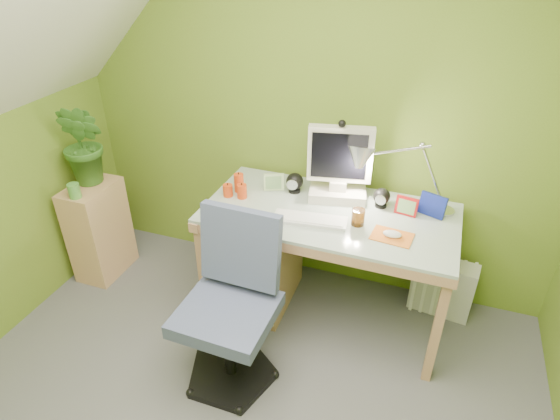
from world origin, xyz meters
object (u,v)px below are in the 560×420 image
(monitor, at_px, (340,159))
(radiator, at_px, (443,287))
(task_chair, at_px, (226,312))
(desk, at_px, (326,265))
(potted_plant, at_px, (85,144))
(desk_lamp, at_px, (420,161))
(side_ledge, at_px, (99,230))

(monitor, distance_m, radiator, 1.12)
(task_chair, height_order, radiator, task_chair)
(desk, xyz_separation_m, potted_plant, (-1.65, -0.06, 0.60))
(potted_plant, bearing_deg, desk_lamp, 6.48)
(monitor, bearing_deg, task_chair, -124.22)
(desk_lamp, relative_size, potted_plant, 1.11)
(radiator, bearing_deg, monitor, -164.69)
(desk, bearing_deg, desk_lamp, 22.47)
(side_ledge, distance_m, task_chair, 1.42)
(desk, relative_size, potted_plant, 2.55)
(radiator, bearing_deg, potted_plant, -164.44)
(desk, distance_m, potted_plant, 1.75)
(monitor, height_order, side_ledge, monitor)
(monitor, height_order, radiator, monitor)
(desk, height_order, radiator, desk)
(desk, xyz_separation_m, monitor, (0.00, 0.18, 0.65))
(monitor, relative_size, potted_plant, 0.90)
(side_ledge, height_order, radiator, side_ledge)
(desk_lamp, bearing_deg, side_ledge, -175.65)
(monitor, xyz_separation_m, potted_plant, (-1.65, -0.24, -0.05))
(desk, distance_m, task_chair, 0.79)
(potted_plant, distance_m, radiator, 2.52)
(potted_plant, height_order, task_chair, potted_plant)
(monitor, xyz_separation_m, radiator, (0.72, 0.10, -0.85))
(desk_lamp, xyz_separation_m, side_ledge, (-2.10, -0.29, -0.75))
(desk_lamp, height_order, side_ledge, desk_lamp)
(desk, height_order, monitor, monitor)
(desk, height_order, desk_lamp, desk_lamp)
(monitor, distance_m, desk_lamp, 0.45)
(monitor, height_order, potted_plant, monitor)
(desk_lamp, height_order, task_chair, desk_lamp)
(desk, bearing_deg, side_ledge, -175.57)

